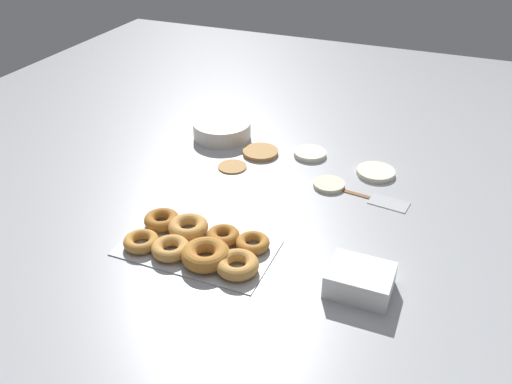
# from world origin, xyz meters

# --- Properties ---
(ground_plane) EXTENTS (3.00, 3.00, 0.00)m
(ground_plane) POSITION_xyz_m (0.00, 0.00, 0.00)
(ground_plane) COLOR #9EA0A5
(pancake_0) EXTENTS (0.12, 0.12, 0.02)m
(pancake_0) POSITION_xyz_m (0.22, 0.18, 0.01)
(pancake_0) COLOR silver
(pancake_0) RESTS_ON ground_plane
(pancake_1) EXTENTS (0.11, 0.11, 0.02)m
(pancake_1) POSITION_xyz_m (-0.01, 0.22, 0.01)
(pancake_1) COLOR silver
(pancake_1) RESTS_ON ground_plane
(pancake_2) EXTENTS (0.09, 0.09, 0.01)m
(pancake_2) POSITION_xyz_m (-0.21, 0.05, 0.00)
(pancake_2) COLOR #B27F42
(pancake_2) RESTS_ON ground_plane
(pancake_3) EXTENTS (0.12, 0.12, 0.01)m
(pancake_3) POSITION_xyz_m (-0.16, 0.16, 0.01)
(pancake_3) COLOR #B27F42
(pancake_3) RESTS_ON ground_plane
(pancake_4) EXTENTS (0.09, 0.09, 0.01)m
(pancake_4) POSITION_xyz_m (0.11, 0.05, 0.01)
(pancake_4) COLOR beige
(pancake_4) RESTS_ON ground_plane
(donut_tray) EXTENTS (0.38, 0.22, 0.05)m
(donut_tray) POSITION_xyz_m (-0.11, -0.37, 0.02)
(donut_tray) COLOR #ADAFB5
(donut_tray) RESTS_ON ground_plane
(batter_bowl) EXTENTS (0.20, 0.20, 0.06)m
(batter_bowl) POSITION_xyz_m (-0.33, 0.23, 0.03)
(batter_bowl) COLOR silver
(batter_bowl) RESTS_ON ground_plane
(container_stack) EXTENTS (0.14, 0.12, 0.06)m
(container_stack) POSITION_xyz_m (0.29, -0.36, 0.03)
(container_stack) COLOR white
(container_stack) RESTS_ON ground_plane
(spatula) EXTENTS (0.25, 0.07, 0.01)m
(spatula) POSITION_xyz_m (0.26, 0.03, 0.00)
(spatula) COLOR brown
(spatula) RESTS_ON ground_plane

